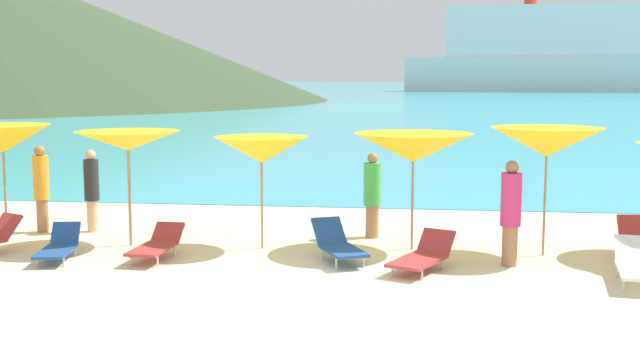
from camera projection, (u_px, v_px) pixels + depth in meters
ground_plane at (360, 203)px, 21.14m from camera, size 50.00×100.00×0.30m
ocean_water at (416, 87)px, 235.82m from camera, size 650.00×440.00×0.02m
umbrella_1 at (2, 139)px, 15.23m from camera, size 1.85×1.85×2.29m
umbrella_2 at (128, 141)px, 14.93m from camera, size 2.16×2.16×2.19m
umbrella_3 at (261, 150)px, 14.68m from camera, size 1.76×1.76×2.11m
umbrella_4 at (413, 148)px, 14.57m from camera, size 2.28×2.28×2.18m
umbrella_5 at (547, 142)px, 14.05m from camera, size 2.11×2.11×2.32m
lounge_chair_0 at (637, 264)px, 12.37m from camera, size 0.81×1.75×0.61m
lounge_chair_2 at (338, 244)px, 13.83m from camera, size 1.17×1.61×0.67m
lounge_chair_3 at (157, 244)px, 14.01m from camera, size 0.64×1.55×0.54m
lounge_chair_4 at (423, 256)px, 13.18m from camera, size 1.19×1.65×0.59m
lounge_chair_7 at (58, 246)px, 13.98m from camera, size 0.76×1.48×0.57m
beachgoer_0 at (372, 193)px, 15.81m from camera, size 0.35×0.35×1.71m
beachgoer_1 at (41, 186)px, 16.36m from camera, size 0.32×0.32×1.81m
beachgoer_2 at (92, 188)px, 16.42m from camera, size 0.31×0.31×1.72m
beachgoer_3 at (511, 210)px, 13.42m from camera, size 0.35×0.35×1.82m
cruise_ship at (571, 54)px, 161.46m from camera, size 67.78×14.83×20.62m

